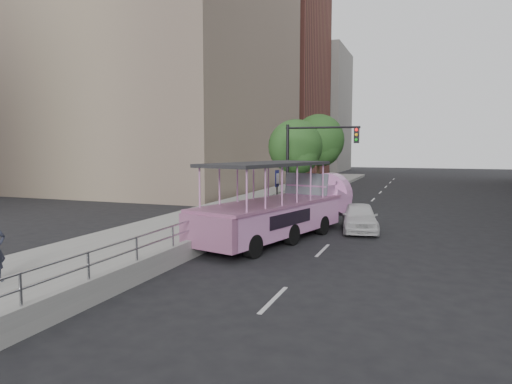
% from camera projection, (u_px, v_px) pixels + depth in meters
% --- Properties ---
extents(ground, '(160.00, 160.00, 0.00)m').
position_uv_depth(ground, '(263.00, 275.00, 13.90)').
color(ground, black).
extents(sidewalk, '(5.50, 80.00, 0.30)m').
position_uv_depth(sidewalk, '(225.00, 215.00, 25.20)').
color(sidewalk, '#9F9F9A').
rests_on(sidewalk, ground).
extents(kerb_wall, '(0.24, 30.00, 0.36)m').
position_uv_depth(kerb_wall, '(201.00, 240.00, 16.79)').
color(kerb_wall, '#999994').
rests_on(kerb_wall, sidewalk).
extents(guardrail, '(0.07, 22.00, 0.71)m').
position_uv_depth(guardrail, '(201.00, 223.00, 16.73)').
color(guardrail, '#B5B6BA').
rests_on(guardrail, kerb_wall).
extents(duck_boat, '(4.79, 10.17, 3.29)m').
position_uv_depth(duck_boat, '(284.00, 210.00, 19.64)').
color(duck_boat, black).
rests_on(duck_boat, ground).
extents(car, '(2.25, 4.10, 1.32)m').
position_uv_depth(car, '(360.00, 217.00, 21.19)').
color(car, silver).
rests_on(car, ground).
extents(parking_sign, '(0.08, 0.61, 2.71)m').
position_uv_depth(parking_sign, '(277.00, 189.00, 24.01)').
color(parking_sign, black).
rests_on(parking_sign, ground).
extents(traffic_signal, '(4.20, 0.32, 5.20)m').
position_uv_depth(traffic_signal, '(308.00, 154.00, 25.81)').
color(traffic_signal, black).
rests_on(traffic_signal, ground).
extents(street_tree_near, '(3.52, 3.52, 5.72)m').
position_uv_depth(street_tree_near, '(296.00, 149.00, 29.53)').
color(street_tree_near, '#372819').
rests_on(street_tree_near, ground).
extents(street_tree_far, '(3.97, 3.97, 6.45)m').
position_uv_depth(street_tree_far, '(320.00, 142.00, 35.02)').
color(street_tree_far, '#372819').
rests_on(street_tree_far, ground).
extents(midrise_brick, '(18.00, 16.00, 26.00)m').
position_uv_depth(midrise_brick, '(256.00, 82.00, 63.66)').
color(midrise_brick, brown).
rests_on(midrise_brick, ground).
extents(midrise_stone_b, '(16.00, 14.00, 20.00)m').
position_uv_depth(midrise_stone_b, '(299.00, 112.00, 78.19)').
color(midrise_stone_b, slate).
rests_on(midrise_stone_b, ground).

